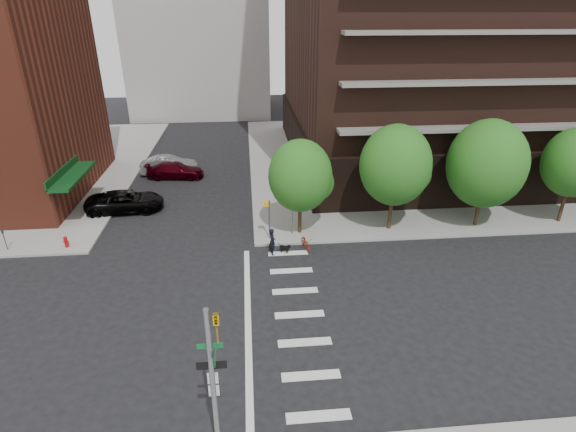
{
  "coord_description": "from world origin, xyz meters",
  "views": [
    {
      "loc": [
        0.79,
        -17.57,
        13.56
      ],
      "look_at": [
        3.0,
        6.0,
        2.5
      ],
      "focal_mm": 28.0,
      "sensor_mm": 36.0,
      "label": 1
    }
  ],
  "objects_px": {
    "parked_car_silver": "(169,165)",
    "scooter": "(306,243)",
    "parked_car_maroon": "(175,170)",
    "parked_car_black": "(125,201)",
    "dog_walker": "(272,242)",
    "traffic_signal": "(216,402)",
    "fire_hydrant": "(66,241)"
  },
  "relations": [
    {
      "from": "parked_car_maroon",
      "to": "dog_walker",
      "type": "relative_size",
      "value": 2.82
    },
    {
      "from": "parked_car_maroon",
      "to": "parked_car_silver",
      "type": "distance_m",
      "value": 1.32
    },
    {
      "from": "parked_car_maroon",
      "to": "dog_walker",
      "type": "distance_m",
      "value": 16.0
    },
    {
      "from": "fire_hydrant",
      "to": "parked_car_silver",
      "type": "bearing_deg",
      "value": 72.23
    },
    {
      "from": "parked_car_black",
      "to": "parked_car_maroon",
      "type": "height_order",
      "value": "parked_car_black"
    },
    {
      "from": "traffic_signal",
      "to": "parked_car_black",
      "type": "relative_size",
      "value": 1.11
    },
    {
      "from": "parked_car_black",
      "to": "parked_car_silver",
      "type": "distance_m",
      "value": 8.14
    },
    {
      "from": "parked_car_maroon",
      "to": "scooter",
      "type": "relative_size",
      "value": 3.06
    },
    {
      "from": "parked_car_silver",
      "to": "scooter",
      "type": "xyz_separation_m",
      "value": [
        10.34,
        -14.72,
        -0.39
      ]
    },
    {
      "from": "traffic_signal",
      "to": "parked_car_black",
      "type": "distance_m",
      "value": 22.29
    },
    {
      "from": "parked_car_black",
      "to": "scooter",
      "type": "xyz_separation_m",
      "value": [
        12.34,
        -6.82,
        -0.34
      ]
    },
    {
      "from": "parked_car_maroon",
      "to": "scooter",
      "type": "bearing_deg",
      "value": -139.03
    },
    {
      "from": "parked_car_black",
      "to": "fire_hydrant",
      "type": "bearing_deg",
      "value": 151.95
    },
    {
      "from": "fire_hydrant",
      "to": "parked_car_silver",
      "type": "height_order",
      "value": "parked_car_silver"
    },
    {
      "from": "parked_car_black",
      "to": "scooter",
      "type": "height_order",
      "value": "parked_car_black"
    },
    {
      "from": "parked_car_silver",
      "to": "dog_walker",
      "type": "height_order",
      "value": "dog_walker"
    },
    {
      "from": "fire_hydrant",
      "to": "scooter",
      "type": "distance_m",
      "value": 14.7
    },
    {
      "from": "parked_car_black",
      "to": "parked_car_silver",
      "type": "bearing_deg",
      "value": -19.65
    },
    {
      "from": "traffic_signal",
      "to": "parked_car_silver",
      "type": "xyz_separation_m",
      "value": [
        -5.73,
        28.71,
        -1.9
      ]
    },
    {
      "from": "traffic_signal",
      "to": "parked_car_maroon",
      "type": "xyz_separation_m",
      "value": [
        -5.03,
        27.6,
        -2.0
      ]
    },
    {
      "from": "traffic_signal",
      "to": "scooter",
      "type": "height_order",
      "value": "traffic_signal"
    },
    {
      "from": "traffic_signal",
      "to": "fire_hydrant",
      "type": "distance_m",
      "value": 18.42
    },
    {
      "from": "parked_car_black",
      "to": "scooter",
      "type": "relative_size",
      "value": 3.43
    },
    {
      "from": "parked_car_silver",
      "to": "scooter",
      "type": "relative_size",
      "value": 3.09
    },
    {
      "from": "parked_car_black",
      "to": "parked_car_maroon",
      "type": "relative_size",
      "value": 1.12
    },
    {
      "from": "parked_car_black",
      "to": "parked_car_silver",
      "type": "height_order",
      "value": "parked_car_silver"
    },
    {
      "from": "parked_car_black",
      "to": "dog_walker",
      "type": "xyz_separation_m",
      "value": [
        10.25,
        -7.32,
        0.1
      ]
    },
    {
      "from": "parked_car_silver",
      "to": "dog_walker",
      "type": "xyz_separation_m",
      "value": [
        8.26,
        -15.22,
        0.05
      ]
    },
    {
      "from": "scooter",
      "to": "parked_car_maroon",
      "type": "bearing_deg",
      "value": 115.95
    },
    {
      "from": "fire_hydrant",
      "to": "parked_car_maroon",
      "type": "height_order",
      "value": "parked_car_maroon"
    },
    {
      "from": "parked_car_maroon",
      "to": "traffic_signal",
      "type": "bearing_deg",
      "value": -164.01
    },
    {
      "from": "scooter",
      "to": "dog_walker",
      "type": "bearing_deg",
      "value": -175.88
    }
  ]
}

